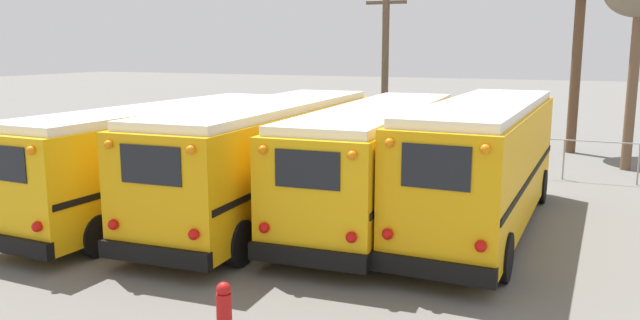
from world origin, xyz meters
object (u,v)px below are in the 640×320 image
at_px(school_bus_1, 269,154).
at_px(school_bus_2, 378,157).
at_px(fire_hydrant, 224,314).
at_px(utility_pole, 385,65).
at_px(school_bus_3, 484,161).
at_px(school_bus_0, 165,155).

relative_size(school_bus_1, school_bus_2, 1.01).
bearing_deg(fire_hydrant, school_bus_2, 91.15).
bearing_deg(utility_pole, fire_hydrant, -79.89).
distance_m(school_bus_2, school_bus_3, 2.80).
height_order(school_bus_1, fire_hydrant, school_bus_1).
relative_size(school_bus_0, school_bus_3, 1.05).
bearing_deg(utility_pole, school_bus_0, -100.92).
xyz_separation_m(school_bus_0, school_bus_3, (8.41, 1.72, 0.14)).
distance_m(school_bus_2, utility_pole, 11.36).
height_order(school_bus_0, fire_hydrant, school_bus_0).
bearing_deg(school_bus_0, school_bus_2, 18.13).
relative_size(school_bus_0, utility_pole, 1.40).
relative_size(school_bus_0, school_bus_1, 0.95).
distance_m(school_bus_0, school_bus_1, 2.93).
distance_m(utility_pole, fire_hydrant, 19.37).
bearing_deg(school_bus_3, fire_hydrant, -108.26).
height_order(school_bus_1, utility_pole, utility_pole).
bearing_deg(school_bus_2, school_bus_1, -160.40).
distance_m(school_bus_3, utility_pole, 12.52).
bearing_deg(school_bus_1, school_bus_2, 19.60).
bearing_deg(school_bus_3, school_bus_2, 177.64).
distance_m(school_bus_1, school_bus_2, 2.97).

